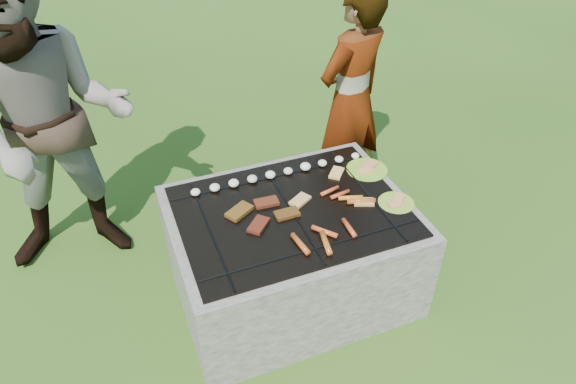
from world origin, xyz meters
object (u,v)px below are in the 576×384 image
(plate_far, at_px, (367,170))
(bystander, at_px, (51,126))
(cook, at_px, (351,100))
(fire_pit, at_px, (291,254))
(plate_near, at_px, (396,203))

(plate_far, xyz_separation_m, bystander, (-1.67, 0.60, 0.34))
(bystander, bearing_deg, cook, 6.31)
(plate_far, bearing_deg, fire_pit, -161.74)
(plate_near, bearing_deg, fire_pit, 165.01)
(bystander, bearing_deg, fire_pit, -27.58)
(plate_far, bearing_deg, bystander, 160.24)
(plate_far, relative_size, plate_near, 1.11)
(cook, distance_m, bystander, 1.84)
(plate_near, bearing_deg, cook, 79.62)
(bystander, bearing_deg, plate_far, -12.02)
(plate_near, height_order, bystander, bystander)
(fire_pit, xyz_separation_m, cook, (0.72, 0.74, 0.49))
(fire_pit, relative_size, plate_near, 5.40)
(plate_near, distance_m, bystander, 1.94)
(plate_far, height_order, plate_near, plate_far)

